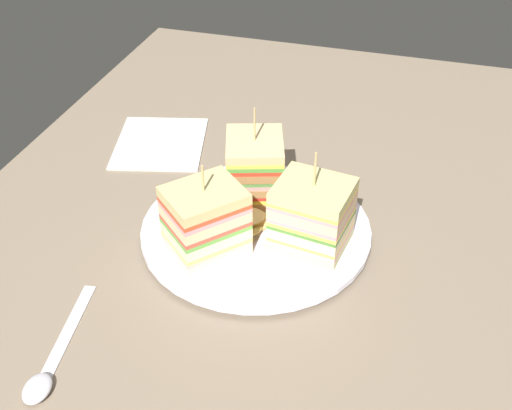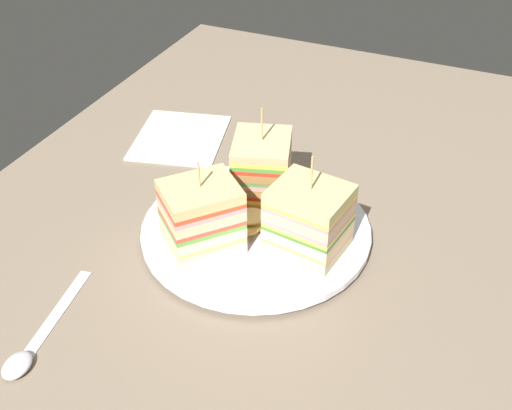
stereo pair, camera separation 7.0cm
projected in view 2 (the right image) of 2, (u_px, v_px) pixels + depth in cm
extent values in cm
cube|color=#7B6B57|center=(256.00, 242.00, 73.18)|extent=(109.12, 71.21, 1.80)
cylinder|color=white|center=(256.00, 234.00, 72.45)|extent=(15.88, 15.88, 0.64)
cylinder|color=white|center=(256.00, 229.00, 72.02)|extent=(25.61, 25.61, 0.78)
cube|color=beige|center=(261.00, 189.00, 76.69)|extent=(9.17, 8.45, 0.96)
cube|color=#B2844C|center=(258.00, 208.00, 73.74)|extent=(2.20, 6.13, 0.96)
cube|color=yellow|center=(261.00, 184.00, 76.25)|extent=(9.17, 8.45, 0.50)
cube|color=red|center=(262.00, 181.00, 75.96)|extent=(9.17, 8.45, 0.50)
cube|color=#DEBF8A|center=(262.00, 176.00, 75.52)|extent=(9.17, 8.45, 0.96)
cube|color=#9E7242|center=(258.00, 194.00, 72.57)|extent=(2.20, 6.13, 0.96)
cube|color=#D98F8F|center=(262.00, 171.00, 75.09)|extent=(9.17, 8.45, 0.50)
cube|color=#528F46|center=(262.00, 167.00, 74.79)|extent=(9.17, 8.45, 0.50)
cube|color=#D2C286|center=(262.00, 162.00, 74.35)|extent=(9.17, 8.45, 0.96)
cube|color=#9E7242|center=(258.00, 180.00, 71.40)|extent=(2.20, 6.13, 0.96)
cube|color=red|center=(262.00, 157.00, 73.92)|extent=(9.17, 8.45, 0.50)
cube|color=#549E40|center=(262.00, 153.00, 73.62)|extent=(9.17, 8.45, 0.50)
cube|color=#EBD34E|center=(262.00, 149.00, 73.32)|extent=(9.17, 8.45, 0.50)
cube|color=#DCBA82|center=(262.00, 144.00, 72.89)|extent=(9.17, 8.45, 0.96)
cylinder|color=tan|center=(262.00, 124.00, 71.39)|extent=(0.24, 0.24, 4.05)
cube|color=beige|center=(203.00, 241.00, 68.88)|extent=(9.85, 9.75, 1.17)
cube|color=#9E7242|center=(235.00, 232.00, 70.11)|extent=(4.36, 4.81, 1.17)
cube|color=#E6A89C|center=(203.00, 235.00, 68.38)|extent=(9.85, 9.75, 0.50)
cube|color=#F3CC62|center=(202.00, 231.00, 68.09)|extent=(9.85, 9.75, 0.50)
cube|color=beige|center=(202.00, 225.00, 67.59)|extent=(9.85, 9.75, 1.17)
cube|color=#9E7242|center=(235.00, 216.00, 68.81)|extent=(4.36, 4.81, 1.17)
cube|color=#61AA41|center=(202.00, 219.00, 67.09)|extent=(9.85, 9.75, 0.50)
cube|color=#D64C36|center=(201.00, 215.00, 66.79)|extent=(9.85, 9.75, 0.50)
cube|color=beige|center=(201.00, 209.00, 66.29)|extent=(9.85, 9.75, 1.17)
cube|color=#9E7242|center=(234.00, 200.00, 67.52)|extent=(4.36, 4.81, 1.17)
cube|color=pink|center=(201.00, 202.00, 65.79)|extent=(9.85, 9.75, 0.50)
cube|color=#D64825|center=(200.00, 198.00, 65.49)|extent=(9.85, 9.75, 0.50)
cube|color=#CFBE7B|center=(200.00, 192.00, 64.99)|extent=(9.85, 9.75, 1.17)
cylinder|color=tan|center=(199.00, 174.00, 63.74)|extent=(0.24, 0.24, 3.01)
cube|color=#D1C282|center=(307.00, 243.00, 68.63)|extent=(7.65, 8.42, 1.14)
cube|color=#B2844C|center=(277.00, 231.00, 70.19)|extent=(6.50, 1.21, 1.14)
cube|color=pink|center=(308.00, 237.00, 68.16)|extent=(7.65, 8.42, 0.43)
cube|color=#ECCB4D|center=(308.00, 234.00, 67.90)|extent=(7.65, 8.42, 0.43)
cube|color=beige|center=(308.00, 228.00, 67.43)|extent=(7.65, 8.42, 1.14)
cube|color=#B2844C|center=(278.00, 217.00, 69.00)|extent=(6.50, 1.21, 1.14)
cube|color=#457B30|center=(309.00, 223.00, 66.96)|extent=(7.65, 8.42, 0.43)
cube|color=yellow|center=(309.00, 219.00, 66.71)|extent=(7.65, 8.42, 0.43)
cube|color=#D6878D|center=(309.00, 216.00, 66.45)|extent=(7.65, 8.42, 0.43)
cube|color=#DCBA8A|center=(309.00, 210.00, 65.98)|extent=(7.65, 8.42, 1.14)
cube|color=#9E7242|center=(278.00, 199.00, 67.54)|extent=(6.50, 1.21, 1.14)
cube|color=pink|center=(310.00, 204.00, 65.51)|extent=(7.65, 8.42, 0.43)
cube|color=#F0D34C|center=(310.00, 200.00, 65.25)|extent=(7.65, 8.42, 0.43)
cube|color=#CFC37B|center=(310.00, 194.00, 64.78)|extent=(7.65, 8.42, 1.14)
cylinder|color=tan|center=(312.00, 173.00, 63.27)|extent=(0.24, 0.24, 3.92)
cylinder|color=#ECCA74|center=(254.00, 220.00, 72.18)|extent=(5.41, 5.41, 0.66)
cylinder|color=#EBCB65|center=(243.00, 227.00, 70.52)|extent=(4.53, 4.54, 0.66)
cylinder|color=#EACB7B|center=(251.00, 216.00, 71.32)|extent=(4.00, 4.00, 0.47)
cube|color=silver|center=(58.00, 311.00, 63.22)|extent=(11.87, 2.95, 0.25)
ellipsoid|color=silver|center=(17.00, 365.00, 57.40)|extent=(3.65, 2.87, 1.00)
cube|color=white|center=(180.00, 137.00, 89.76)|extent=(16.13, 14.83, 0.50)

